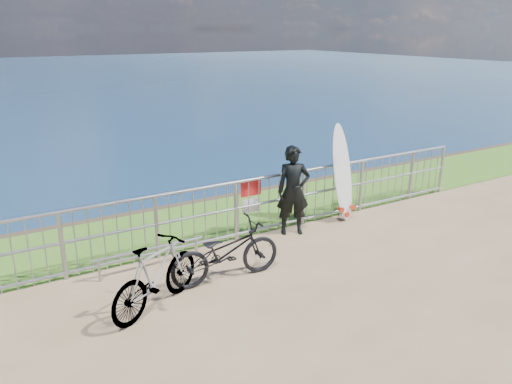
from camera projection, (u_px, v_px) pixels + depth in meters
grass_strip at (232, 216)px, 10.34m from camera, size 120.00×120.00×0.00m
railing at (260, 205)px, 9.28m from camera, size 10.06×0.10×1.13m
surfer at (293, 191)px, 9.24m from camera, size 0.72×0.61×1.69m
surfboard at (343, 176)px, 9.93m from camera, size 0.59×0.54×1.96m
bicycle_near at (226, 252)px, 7.59m from camera, size 1.80×0.71×0.93m
bicycle_far at (156, 275)px, 6.79m from camera, size 1.69×1.20×1.00m
bike_rack at (150, 251)px, 7.97m from camera, size 1.82×0.05×0.38m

